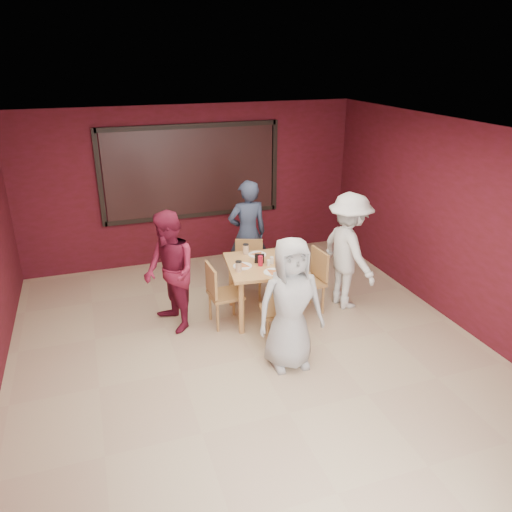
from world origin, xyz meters
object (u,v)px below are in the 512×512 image
object	(u,v)px
chair_right	(312,277)
diner_left	(170,272)
chair_back	(249,265)
diner_back	(248,234)
chair_left	(220,291)
diner_front	(290,304)
chair_front	(280,309)
dining_table	(265,270)
diner_right	(349,251)

from	to	relation	value
chair_right	diner_left	distance (m)	2.08
chair_back	diner_back	bearing A→B (deg)	74.51
chair_left	diner_front	bearing A→B (deg)	-65.77
chair_front	diner_back	size ratio (longest dim) A/B	0.51
dining_table	diner_front	distance (m)	1.27
dining_table	chair_back	bearing A→B (deg)	90.06
dining_table	chair_front	size ratio (longest dim) A/B	1.31
chair_back	chair_right	world-z (taller)	chair_right
chair_front	diner_back	distance (m)	1.94
chair_front	chair_right	distance (m)	1.07
diner_front	diner_right	xyz separation A→B (m)	(1.42, 1.18, 0.05)
chair_left	diner_right	distance (m)	2.00
dining_table	diner_right	world-z (taller)	diner_right
chair_right	diner_back	size ratio (longest dim) A/B	0.53
chair_front	diner_left	xyz separation A→B (m)	(-1.26, 0.88, 0.34)
chair_front	diner_back	xyz separation A→B (m)	(0.18, 1.89, 0.38)
chair_left	chair_right	distance (m)	1.39
dining_table	chair_left	world-z (taller)	dining_table
dining_table	diner_left	xyz separation A→B (m)	(-1.34, 0.10, 0.12)
chair_back	diner_left	xyz separation A→B (m)	(-1.33, -0.63, 0.34)
dining_table	chair_right	size ratio (longest dim) A/B	1.25
diner_right	chair_back	bearing A→B (deg)	51.26
chair_front	chair_left	bearing A→B (deg)	129.43
chair_left	chair_right	size ratio (longest dim) A/B	0.98
chair_front	chair_left	size ratio (longest dim) A/B	0.98
diner_back	chair_left	bearing A→B (deg)	55.90
chair_front	chair_right	size ratio (longest dim) A/B	0.96
chair_back	diner_right	size ratio (longest dim) A/B	0.51
chair_left	diner_front	size ratio (longest dim) A/B	0.55
chair_right	diner_front	world-z (taller)	diner_front
chair_front	diner_back	bearing A→B (deg)	84.59
chair_right	diner_back	distance (m)	1.37
chair_front	diner_left	world-z (taller)	diner_left
chair_front	diner_front	xyz separation A→B (m)	(-0.06, -0.48, 0.33)
chair_back	chair_left	world-z (taller)	chair_left
diner_back	chair_right	bearing A→B (deg)	117.46
chair_back	dining_table	bearing A→B (deg)	-89.94
chair_back	diner_front	xyz separation A→B (m)	(-0.13, -1.99, 0.33)
dining_table	chair_right	bearing A→B (deg)	-4.38
chair_front	chair_back	distance (m)	1.51
diner_front	diner_back	size ratio (longest dim) A/B	0.94
diner_back	diner_right	size ratio (longest dim) A/B	1.00
chair_back	diner_right	distance (m)	1.57
diner_front	chair_front	bearing A→B (deg)	86.14
chair_front	chair_left	xyz separation A→B (m)	(-0.60, 0.73, 0.01)
diner_front	diner_back	distance (m)	2.38
diner_left	diner_right	world-z (taller)	diner_right
chair_left	diner_left	distance (m)	0.75
diner_back	chair_front	bearing A→B (deg)	84.56
chair_right	diner_right	distance (m)	0.67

